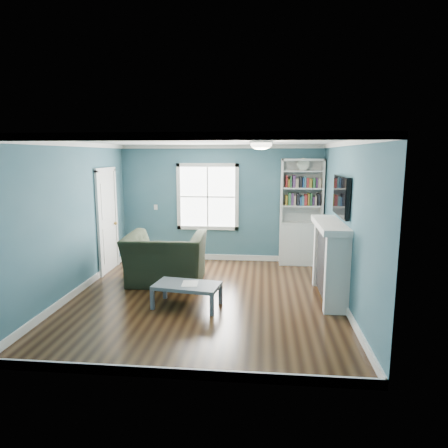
{
  "coord_description": "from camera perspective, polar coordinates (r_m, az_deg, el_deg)",
  "views": [
    {
      "loc": [
        0.94,
        -6.38,
        2.38
      ],
      "look_at": [
        0.28,
        0.4,
        1.2
      ],
      "focal_mm": 32.0,
      "sensor_mm": 36.0,
      "label": 1
    }
  ],
  "objects": [
    {
      "name": "door",
      "position": [
        8.5,
        -16.33,
        0.59
      ],
      "size": [
        0.12,
        0.98,
        2.17
      ],
      "color": "silver",
      "rests_on": "ground"
    },
    {
      "name": "coffee_table",
      "position": [
        6.41,
        -5.32,
        -8.94
      ],
      "size": [
        1.09,
        0.71,
        0.37
      ],
      "rotation": [
        0.0,
        0.0,
        -0.15
      ],
      "color": "#545965",
      "rests_on": "ground"
    },
    {
      "name": "tv",
      "position": [
        6.73,
        16.4,
        3.84
      ],
      "size": [
        0.06,
        1.1,
        0.65
      ],
      "primitive_type": "cube",
      "color": "black",
      "rests_on": "fireplace"
    },
    {
      "name": "bookshelf",
      "position": [
        8.84,
        10.91,
        0.17
      ],
      "size": [
        0.9,
        0.35,
        2.31
      ],
      "color": "silver",
      "rests_on": "ground"
    },
    {
      "name": "light_switch",
      "position": [
        9.27,
        -9.72,
        2.39
      ],
      "size": [
        0.08,
        0.01,
        0.12
      ],
      "primitive_type": "cube",
      "color": "white",
      "rests_on": "room_walls"
    },
    {
      "name": "room_walls",
      "position": [
        6.49,
        -2.78,
        2.76
      ],
      "size": [
        5.0,
        5.0,
        5.0
      ],
      "color": "#2F5A6C",
      "rests_on": "ground"
    },
    {
      "name": "floor",
      "position": [
        6.87,
        -2.67,
        -10.44
      ],
      "size": [
        5.0,
        5.0,
        0.0
      ],
      "primitive_type": "plane",
      "color": "black",
      "rests_on": "ground"
    },
    {
      "name": "fireplace",
      "position": [
        6.9,
        14.97,
        -5.16
      ],
      "size": [
        0.44,
        1.58,
        1.3
      ],
      "color": "black",
      "rests_on": "ground"
    },
    {
      "name": "recliner",
      "position": [
        7.55,
        -8.36,
        -3.73
      ],
      "size": [
        1.45,
        0.97,
        1.25
      ],
      "primitive_type": "imported",
      "rotation": [
        0.0,
        0.0,
        -3.11
      ],
      "color": "black",
      "rests_on": "ground"
    },
    {
      "name": "paper_sheet",
      "position": [
        6.4,
        -4.87,
        -8.47
      ],
      "size": [
        0.27,
        0.33,
        0.0
      ],
      "primitive_type": "cube",
      "rotation": [
        0.0,
        0.0,
        0.07
      ],
      "color": "white",
      "rests_on": "coffee_table"
    },
    {
      "name": "trim",
      "position": [
        6.55,
        -2.75,
        -0.24
      ],
      "size": [
        4.5,
        5.0,
        2.6
      ],
      "color": "white",
      "rests_on": "ground"
    },
    {
      "name": "ceiling_fixture",
      "position": [
        6.48,
        5.34,
        11.28
      ],
      "size": [
        0.38,
        0.38,
        0.15
      ],
      "color": "white",
      "rests_on": "room_walls"
    },
    {
      "name": "window",
      "position": [
        9.0,
        -2.36,
        3.9
      ],
      "size": [
        1.4,
        0.06,
        1.5
      ],
      "color": "white",
      "rests_on": "room_walls"
    }
  ]
}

